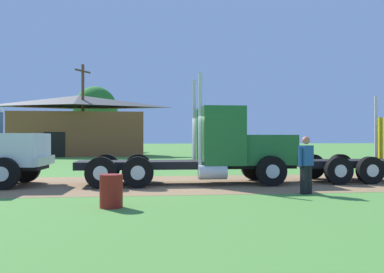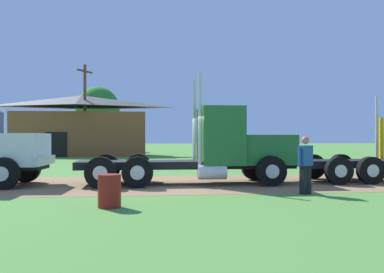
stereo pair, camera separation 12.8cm
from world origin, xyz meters
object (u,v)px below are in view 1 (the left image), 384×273
at_px(shed_building, 79,127).
at_px(visitor_standing_near, 306,163).
at_px(utility_pole_far, 83,108).
at_px(truck_foreground_white, 219,149).
at_px(steel_barrel, 111,191).

bearing_deg(shed_building, visitor_standing_near, -69.60).
bearing_deg(shed_building, utility_pole_far, -72.29).
bearing_deg(truck_foreground_white, utility_pole_far, 108.69).
bearing_deg(truck_foreground_white, visitor_standing_near, -57.43).
relative_size(truck_foreground_white, shed_building, 0.66).
xyz_separation_m(truck_foreground_white, steel_barrel, (-3.70, -5.23, -0.89)).
height_order(visitor_standing_near, steel_barrel, visitor_standing_near).
xyz_separation_m(steel_barrel, utility_pole_far, (-4.33, 28.97, 3.98)).
relative_size(visitor_standing_near, shed_building, 0.14).
bearing_deg(utility_pole_far, shed_building, 107.71).
distance_m(visitor_standing_near, shed_building, 30.72).
xyz_separation_m(truck_foreground_white, shed_building, (-8.57, 25.42, 1.42)).
height_order(steel_barrel, shed_building, shed_building).
bearing_deg(steel_barrel, visitor_standing_near, 18.19).
height_order(shed_building, utility_pole_far, utility_pole_far).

